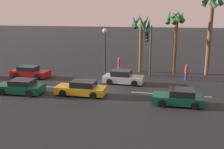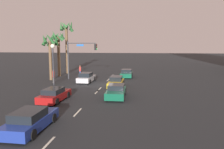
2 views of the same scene
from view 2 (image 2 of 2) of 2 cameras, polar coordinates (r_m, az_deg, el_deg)
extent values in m
plane|color=#232628|center=(29.72, -2.21, -2.69)|extent=(220.00, 220.00, 0.00)
cube|color=silver|center=(13.06, -16.42, -16.98)|extent=(2.08, 0.14, 0.01)
cube|color=silver|center=(18.18, -8.85, -9.59)|extent=(2.13, 0.14, 0.01)
cube|color=silver|center=(25.40, -3.93, -4.50)|extent=(1.93, 0.14, 0.01)
cube|color=silver|center=(26.87, -3.28, -3.81)|extent=(2.34, 0.14, 0.01)
cube|color=silver|center=(33.84, -0.98, -1.39)|extent=(2.32, 0.14, 0.01)
cube|color=silver|center=(38.57, 0.09, -0.25)|extent=(2.39, 0.14, 0.01)
cube|color=#B7B7BC|center=(32.03, -6.62, -1.07)|extent=(4.22, 1.92, 0.67)
cube|color=black|center=(31.71, -6.77, -0.04)|extent=(2.06, 1.62, 0.57)
cylinder|color=black|center=(33.51, -7.32, -1.00)|extent=(0.65, 0.25, 0.64)
cylinder|color=black|center=(33.06, -4.61, -1.08)|extent=(0.65, 0.25, 0.64)
cylinder|color=black|center=(31.10, -8.74, -1.71)|extent=(0.65, 0.25, 0.64)
cylinder|color=black|center=(30.62, -5.84, -1.81)|extent=(0.65, 0.25, 0.64)
cube|color=navy|center=(15.27, -20.14, -11.48)|extent=(4.67, 1.88, 0.67)
cube|color=black|center=(14.86, -20.76, -9.65)|extent=(2.25, 1.63, 0.52)
cylinder|color=black|center=(16.92, -20.35, -10.22)|extent=(0.64, 0.23, 0.64)
cylinder|color=black|center=(16.18, -14.92, -10.81)|extent=(0.64, 0.23, 0.64)
cylinder|color=black|center=(14.61, -25.91, -13.41)|extent=(0.64, 0.23, 0.64)
cylinder|color=black|center=(13.76, -19.80, -14.40)|extent=(0.64, 0.23, 0.64)
cube|color=maroon|center=(22.02, -14.57, -5.39)|extent=(4.46, 1.94, 0.64)
cube|color=black|center=(21.67, -14.92, -4.10)|extent=(2.18, 1.61, 0.48)
cylinder|color=black|center=(23.59, -14.89, -4.93)|extent=(0.65, 0.26, 0.64)
cylinder|color=black|center=(22.95, -11.29, -5.17)|extent=(0.65, 0.26, 0.64)
cylinder|color=black|center=(21.25, -18.08, -6.45)|extent=(0.65, 0.26, 0.64)
cylinder|color=black|center=(20.54, -14.16, -6.79)|extent=(0.65, 0.26, 0.64)
cube|color=#0F5138|center=(36.44, 3.75, 0.00)|extent=(4.02, 1.83, 0.63)
cube|color=black|center=(36.60, 3.78, 0.95)|extent=(1.93, 1.60, 0.52)
cylinder|color=black|center=(35.18, 5.01, -0.54)|extent=(0.64, 0.22, 0.64)
cylinder|color=black|center=(35.30, 2.22, -0.49)|extent=(0.64, 0.22, 0.64)
cylinder|color=black|center=(37.64, 5.18, 0.00)|extent=(0.64, 0.22, 0.64)
cylinder|color=black|center=(37.75, 2.57, 0.05)|extent=(0.64, 0.22, 0.64)
cube|color=gold|center=(28.19, 1.03, -2.27)|extent=(4.50, 1.73, 0.64)
cube|color=black|center=(28.35, 1.10, -1.00)|extent=(2.17, 1.50, 0.54)
cylinder|color=black|center=(26.77, 2.32, -3.17)|extent=(0.64, 0.23, 0.64)
cylinder|color=black|center=(26.98, -1.01, -3.08)|extent=(0.64, 0.23, 0.64)
cylinder|color=black|center=(29.49, 2.89, -2.15)|extent=(0.64, 0.23, 0.64)
cylinder|color=black|center=(29.68, -0.14, -2.07)|extent=(0.64, 0.23, 0.64)
cube|color=#0F5138|center=(22.65, 1.03, -4.73)|extent=(4.26, 1.93, 0.67)
cube|color=black|center=(22.78, 1.10, -3.19)|extent=(2.06, 1.66, 0.47)
cylinder|color=black|center=(21.36, 3.03, -6.00)|extent=(0.64, 0.23, 0.64)
cylinder|color=black|center=(21.53, -1.61, -5.88)|extent=(0.64, 0.23, 0.64)
cylinder|color=black|center=(23.91, 3.41, -4.51)|extent=(0.64, 0.23, 0.64)
cylinder|color=black|center=(24.06, -0.74, -4.42)|extent=(0.64, 0.23, 0.64)
cylinder|color=#38383D|center=(35.13, -11.25, 3.59)|extent=(0.20, 0.20, 5.84)
cylinder|color=#38383D|center=(34.33, -7.89, 8.03)|extent=(0.25, 4.40, 0.12)
cube|color=black|center=(33.75, -4.28, 7.11)|extent=(0.33, 0.33, 0.95)
sphere|color=#360503|center=(33.70, -3.99, 7.61)|extent=(0.20, 0.20, 0.20)
sphere|color=#392605|center=(33.70, -3.98, 7.10)|extent=(0.20, 0.20, 0.20)
sphere|color=green|center=(33.71, -3.98, 6.59)|extent=(0.20, 0.20, 0.20)
cube|color=#1959B2|center=(34.39, -8.24, 7.49)|extent=(0.07, 1.10, 0.28)
cylinder|color=#2D2D33|center=(30.25, -14.90, 1.92)|extent=(0.18, 0.18, 4.89)
sphere|color=#F2EACC|center=(30.10, -15.08, 7.08)|extent=(0.56, 0.56, 0.56)
cylinder|color=#B2A58C|center=(32.20, -14.80, -1.40)|extent=(0.32, 0.32, 0.81)
cylinder|color=#BF3833|center=(32.08, -14.85, 0.09)|extent=(0.43, 0.43, 0.88)
sphere|color=tan|center=(32.02, -14.89, 1.08)|extent=(0.24, 0.24, 0.24)
cylinder|color=#2D478C|center=(38.95, -8.22, 0.29)|extent=(0.26, 0.26, 0.74)
cylinder|color=#BF3833|center=(38.85, -8.24, 1.42)|extent=(0.35, 0.35, 0.80)
sphere|color=#8C664C|center=(38.80, -8.26, 2.17)|extent=(0.22, 0.22, 0.22)
cylinder|color=brown|center=(42.03, -11.57, 6.14)|extent=(0.49, 0.49, 8.61)
cone|color=#2D6633|center=(43.04, -11.51, 12.19)|extent=(0.78, 1.60, 1.77)
cone|color=#2D6633|center=(42.72, -12.45, 12.01)|extent=(1.39, 1.10, 1.62)
cone|color=#2D6633|center=(42.05, -13.01, 12.17)|extent=(1.58, 1.16, 1.84)
cone|color=#2D6633|center=(41.46, -12.31, 12.42)|extent=(0.83, 1.68, 1.46)
cone|color=#2D6633|center=(41.56, -10.74, 11.98)|extent=(1.67, 1.07, 1.77)
cone|color=#2D6633|center=(42.32, -10.50, 12.30)|extent=(1.60, 1.23, 1.81)
cylinder|color=brown|center=(34.71, -15.61, 3.47)|extent=(0.43, 0.43, 5.92)
cone|color=#235628|center=(35.46, -15.40, 8.20)|extent=(0.75, 1.53, 1.72)
cone|color=#235628|center=(35.32, -16.79, 8.57)|extent=(1.49, 1.10, 1.87)
cone|color=#235628|center=(34.33, -17.09, 8.80)|extent=(1.46, 1.47, 1.60)
cone|color=#235628|center=(33.73, -15.69, 8.87)|extent=(1.20, 1.62, 1.79)
cone|color=#235628|center=(34.39, -14.32, 8.84)|extent=(1.31, 0.71, 1.90)
cylinder|color=brown|center=(38.54, -13.56, 4.49)|extent=(0.49, 0.49, 6.66)
cone|color=#2D6633|center=(39.08, -13.38, 9.33)|extent=(0.57, 1.29, 1.27)
cone|color=#2D6633|center=(39.14, -14.14, 9.65)|extent=(1.35, 1.35, 1.41)
cone|color=#2D6633|center=(38.67, -14.95, 9.75)|extent=(1.71, 0.85, 1.49)
cone|color=#2D6633|center=(37.77, -14.56, 9.63)|extent=(0.90, 1.47, 1.87)
cone|color=#2D6633|center=(37.79, -13.42, 9.34)|extent=(1.32, 1.52, 1.39)
cone|color=#2D6633|center=(38.17, -12.86, 9.72)|extent=(1.39, 0.77, 1.35)
cone|color=#2D6633|center=(38.66, -12.69, 9.68)|extent=(1.41, 1.19, 1.44)
camera|label=1|loc=(39.33, 35.35, 9.07)|focal=41.57mm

